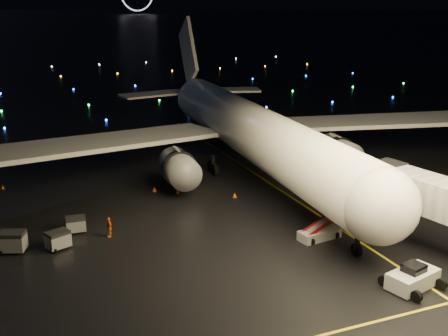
{
  "coord_description": "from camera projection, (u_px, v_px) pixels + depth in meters",
  "views": [
    {
      "loc": [
        -17.02,
        -37.02,
        21.16
      ],
      "look_at": [
        3.1,
        12.0,
        5.0
      ],
      "focal_mm": 45.0,
      "sensor_mm": 36.0,
      "label": 1
    }
  ],
  "objects": [
    {
      "name": "safety_cone_0",
      "position": [
        235.0,
        195.0,
        61.88
      ],
      "size": [
        0.56,
        0.56,
        0.55
      ],
      "primitive_type": "cone",
      "rotation": [
        0.0,
        0.0,
        -0.17
      ],
      "color": "#EB5900",
      "rests_on": "ground"
    },
    {
      "name": "safety_cone_3",
      "position": [
        3.0,
        187.0,
        64.68
      ],
      "size": [
        0.54,
        0.54,
        0.47
      ],
      "primitive_type": "cone",
      "rotation": [
        0.0,
        0.0,
        -0.36
      ],
      "color": "#EB5900",
      "rests_on": "ground"
    },
    {
      "name": "taxiway_lights",
      "position": [
        69.0,
        86.0,
        138.85
      ],
      "size": [
        164.0,
        92.0,
        0.36
      ],
      "primitive_type": null,
      "color": "black",
      "rests_on": "ground"
    },
    {
      "name": "ground",
      "position": [
        22.0,
        37.0,
        310.58
      ],
      "size": [
        2000.0,
        2000.0,
        0.0
      ],
      "primitive_type": "plane",
      "color": "black",
      "rests_on": "ground"
    },
    {
      "name": "pushback_tug",
      "position": [
        413.0,
        276.0,
        42.39
      ],
      "size": [
        4.48,
        3.08,
        1.94
      ],
      "primitive_type": "cube",
      "rotation": [
        0.0,
        0.0,
        0.25
      ],
      "color": "silver",
      "rests_on": "ground"
    },
    {
      "name": "baggage_cart_1",
      "position": [
        58.0,
        240.0,
        49.04
      ],
      "size": [
        2.29,
        1.98,
        1.64
      ],
      "primitive_type": "cube",
      "rotation": [
        0.0,
        0.0,
        0.39
      ],
      "color": "gray",
      "rests_on": "ground"
    },
    {
      "name": "belt_loader",
      "position": [
        320.0,
        224.0,
        50.9
      ],
      "size": [
        5.99,
        2.36,
        2.82
      ],
      "primitive_type": null,
      "rotation": [
        0.0,
        0.0,
        0.13
      ],
      "color": "silver",
      "rests_on": "ground"
    },
    {
      "name": "lane_centre",
      "position": [
        287.0,
        195.0,
        62.73
      ],
      "size": [
        0.25,
        80.0,
        0.02
      ],
      "primitive_type": "cube",
      "color": "yellow",
      "rests_on": "ground"
    },
    {
      "name": "safety_cone_1",
      "position": [
        177.0,
        191.0,
        63.08
      ],
      "size": [
        0.54,
        0.54,
        0.49
      ],
      "primitive_type": "cone",
      "rotation": [
        0.0,
        0.0,
        0.29
      ],
      "color": "#EB5900",
      "rests_on": "ground"
    },
    {
      "name": "safety_cone_2",
      "position": [
        154.0,
        189.0,
        63.75
      ],
      "size": [
        0.6,
        0.6,
        0.52
      ],
      "primitive_type": "cone",
      "rotation": [
        0.0,
        0.0,
        -0.39
      ],
      "color": "#EB5900",
      "rests_on": "ground"
    },
    {
      "name": "baggage_cart_2",
      "position": [
        12.0,
        242.0,
        48.38
      ],
      "size": [
        2.59,
        2.22,
        1.86
      ],
      "primitive_type": "cube",
      "rotation": [
        0.0,
        0.0,
        -0.37
      ],
      "color": "gray",
      "rests_on": "ground"
    },
    {
      "name": "baggage_cart_0",
      "position": [
        76.0,
        225.0,
        52.53
      ],
      "size": [
        1.84,
        1.35,
        1.51
      ],
      "primitive_type": "cube",
      "rotation": [
        0.0,
        0.0,
        -0.06
      ],
      "color": "gray",
      "rests_on": "ground"
    },
    {
      "name": "airliner",
      "position": [
        243.0,
        98.0,
        70.44
      ],
      "size": [
        67.62,
        64.61,
        18.15
      ],
      "primitive_type": null,
      "rotation": [
        0.0,
        0.0,
        -0.06
      ],
      "color": "white",
      "rests_on": "ground"
    },
    {
      "name": "crew_c",
      "position": [
        109.0,
        227.0,
        51.49
      ],
      "size": [
        0.69,
        1.18,
        1.89
      ],
      "primitive_type": "imported",
      "rotation": [
        0.0,
        0.0,
        -1.35
      ],
      "color": "orange",
      "rests_on": "ground"
    }
  ]
}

